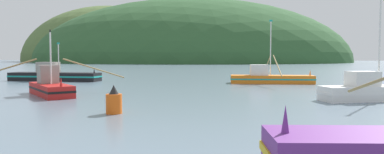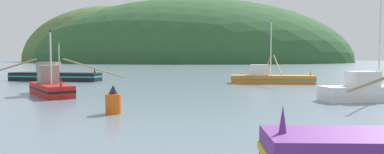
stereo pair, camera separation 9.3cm
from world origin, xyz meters
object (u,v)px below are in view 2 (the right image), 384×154
(fishing_boat_black, at_px, (54,75))
(channel_buoy, at_px, (113,102))
(fishing_boat_red, at_px, (50,87))
(fishing_boat_white, at_px, (370,91))
(fishing_boat_orange, at_px, (270,78))

(fishing_boat_black, height_order, channel_buoy, fishing_boat_black)
(channel_buoy, bearing_deg, fishing_boat_red, 139.11)
(fishing_boat_white, bearing_deg, fishing_boat_orange, 91.22)
(channel_buoy, bearing_deg, fishing_boat_orange, 70.05)
(fishing_boat_orange, distance_m, fishing_boat_white, 16.65)
(fishing_boat_black, xyz_separation_m, channel_buoy, (18.40, -23.12, -0.07))
(fishing_boat_white, xyz_separation_m, channel_buoy, (-15.41, -8.93, -0.04))
(fishing_boat_orange, relative_size, channel_buoy, 9.50)
(fishing_boat_white, height_order, channel_buoy, fishing_boat_white)
(fishing_boat_orange, bearing_deg, fishing_boat_white, -72.31)
(fishing_boat_black, bearing_deg, channel_buoy, -51.93)
(fishing_boat_red, bearing_deg, fishing_boat_orange, 87.15)
(fishing_boat_orange, xyz_separation_m, fishing_boat_black, (-27.19, -1.08, 0.06))
(fishing_boat_red, bearing_deg, channel_buoy, 2.94)
(fishing_boat_orange, distance_m, channel_buoy, 25.74)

